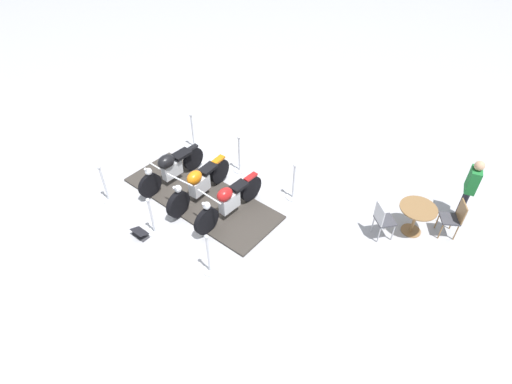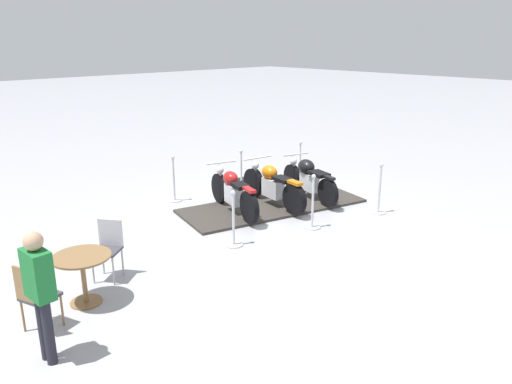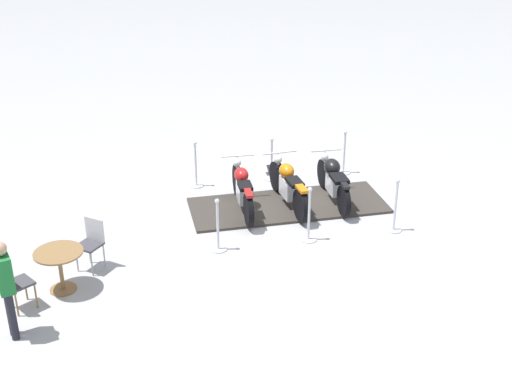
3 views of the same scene
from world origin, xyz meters
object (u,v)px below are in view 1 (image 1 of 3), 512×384
Objects in this scene: stanchion_left_rear at (293,188)px; cafe_table at (417,214)px; motorcycle_black at (170,167)px; motorcycle_copper at (199,184)px; info_placard at (140,234)px; bystander_person at (471,185)px; stanchion_left_front at (193,136)px; stanchion_left_mid at (239,160)px; motorcycle_maroon at (228,201)px; stanchion_right_rear at (209,259)px; cafe_chair_across_table at (383,219)px; stanchion_right_front at (106,190)px; stanchion_right_mid at (153,222)px; cafe_chair_near_table at (454,217)px.

cafe_table is at bearing 91.79° from stanchion_left_rear.
motorcycle_black is 3.21m from stanchion_left_rear.
motorcycle_copper reaches higher than info_placard.
bystander_person reaches higher than motorcycle_black.
stanchion_left_front is at bearing -1.46° from bystander_person.
stanchion_left_mid is 2.50× the size of info_placard.
stanchion_left_mid reaches higher than cafe_table.
motorcycle_black is at bearing -87.72° from motorcycle_maroon.
info_placard is (-0.18, -1.97, -0.30)m from stanchion_right_rear.
stanchion_left_rear is (-1.07, 2.10, -0.18)m from motorcycle_copper.
cafe_chair_across_table is (0.40, 2.28, 0.22)m from stanchion_left_rear.
bystander_person is at bearing 120.34° from motorcycle_black.
cafe_chair_across_table is (-1.70, 6.48, 0.23)m from stanchion_right_front.
stanchion_left_rear is 0.99× the size of stanchion_right_front.
cafe_chair_across_table is at bearing 80.05° from stanchion_left_rear.
stanchion_left_front is 2.50× the size of info_placard.
motorcycle_copper is at bearing 166.24° from stanchion_right_mid.
cafe_chair_across_table is (1.25, 5.76, 0.18)m from stanchion_left_front.
stanchion_right_rear reaches higher than motorcycle_copper.
stanchion_left_front is at bearing -152.06° from motorcycle_black.
stanchion_right_front is (-0.85, -3.48, -0.04)m from stanchion_right_rear.
stanchion_left_front reaches higher than cafe_chair_near_table.
cafe_chair_across_table is at bearing 39.64° from bystander_person.
stanchion_left_front reaches higher than cafe_chair_across_table.
info_placard is at bearing 66.09° from stanchion_right_front.
motorcycle_maroon is at bearing -0.44° from cafe_chair_near_table.
motorcycle_copper is 2.34× the size of cafe_chair_across_table.
stanchion_left_rear is 2.37× the size of info_placard.
motorcycle_black is at bearing -74.64° from stanchion_left_rear.
motorcycle_black is 1.98× the size of stanchion_right_mid.
bystander_person reaches higher than motorcycle_maroon.
stanchion_right_front reaches higher than stanchion_left_rear.
motorcycle_black is 1.84× the size of stanchion_left_mid.
bystander_person is at bearing -135.92° from info_placard.
stanchion_left_rear is 2.33m from cafe_chair_across_table.
bystander_person is at bearing 119.63° from stanchion_right_mid.
stanchion_right_rear is 4.69m from stanchion_left_front.
stanchion_right_rear is 3.52m from stanchion_left_mid.
stanchion_right_rear is 3.94m from cafe_chair_across_table.
stanchion_left_front is at bearing -96.71° from cafe_table.
cafe_table is 0.87× the size of cafe_chair_across_table.
bystander_person is at bearing -122.06° from cafe_chair_near_table.
motorcycle_copper is at bearing 16.52° from bystander_person.
stanchion_right_front is 0.96× the size of stanchion_left_mid.
motorcycle_maroon reaches higher than cafe_table.
info_placard is at bearing 12.38° from stanchion_left_front.
stanchion_right_front is at bearing 157.91° from cafe_chair_across_table.
cafe_chair_near_table is at bearing 109.59° from cafe_table.
motorcycle_copper is 2.34m from stanchion_right_front.
motorcycle_maroon is 5.13m from cafe_chair_near_table.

